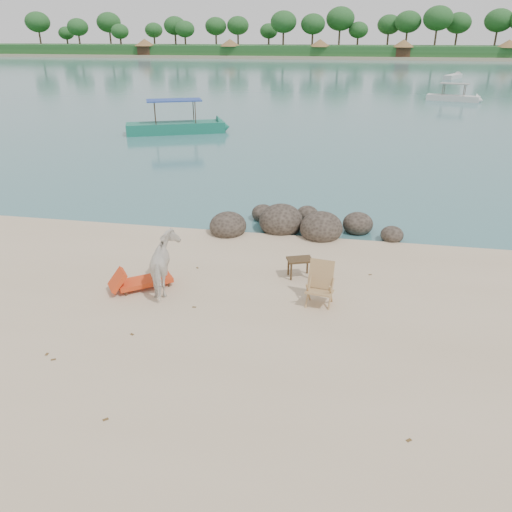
{
  "coord_description": "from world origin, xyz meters",
  "views": [
    {
      "loc": [
        2.45,
        -9.36,
        6.19
      ],
      "look_at": [
        0.34,
        2.0,
        1.0
      ],
      "focal_mm": 35.0,
      "sensor_mm": 36.0,
      "label": 1
    }
  ],
  "objects_px": {
    "lounge_chair": "(145,279)",
    "boat_near": "(174,105)",
    "deck_chair": "(320,287)",
    "cow": "(166,265)",
    "boulders": "(294,224)",
    "side_table": "(299,269)"
  },
  "relations": [
    {
      "from": "deck_chair",
      "to": "boat_near",
      "type": "xyz_separation_m",
      "value": [
        -11.15,
        21.81,
        1.24
      ]
    },
    {
      "from": "cow",
      "to": "boat_near",
      "type": "bearing_deg",
      "value": -88.87
    },
    {
      "from": "lounge_chair",
      "to": "boat_near",
      "type": "relative_size",
      "value": 0.24
    },
    {
      "from": "boulders",
      "to": "lounge_chair",
      "type": "xyz_separation_m",
      "value": [
        -3.39,
        -4.91,
        0.04
      ]
    },
    {
      "from": "side_table",
      "to": "boat_near",
      "type": "height_order",
      "value": "boat_near"
    },
    {
      "from": "deck_chair",
      "to": "boulders",
      "type": "bearing_deg",
      "value": 111.88
    },
    {
      "from": "cow",
      "to": "boat_near",
      "type": "distance_m",
      "value": 22.88
    },
    {
      "from": "side_table",
      "to": "lounge_chair",
      "type": "xyz_separation_m",
      "value": [
        -3.93,
        -1.36,
        -0.01
      ]
    },
    {
      "from": "side_table",
      "to": "boulders",
      "type": "bearing_deg",
      "value": 78.37
    },
    {
      "from": "lounge_chair",
      "to": "deck_chair",
      "type": "distance_m",
      "value": 4.59
    },
    {
      "from": "lounge_chair",
      "to": "deck_chair",
      "type": "height_order",
      "value": "deck_chair"
    },
    {
      "from": "cow",
      "to": "deck_chair",
      "type": "relative_size",
      "value": 1.61
    },
    {
      "from": "boulders",
      "to": "cow",
      "type": "height_order",
      "value": "cow"
    },
    {
      "from": "side_table",
      "to": "deck_chair",
      "type": "distance_m",
      "value": 1.6
    },
    {
      "from": "lounge_chair",
      "to": "side_table",
      "type": "bearing_deg",
      "value": -17.62
    },
    {
      "from": "cow",
      "to": "lounge_chair",
      "type": "bearing_deg",
      "value": -14.35
    },
    {
      "from": "boulders",
      "to": "deck_chair",
      "type": "distance_m",
      "value": 5.14
    },
    {
      "from": "deck_chair",
      "to": "cow",
      "type": "bearing_deg",
      "value": -173.17
    },
    {
      "from": "lounge_chair",
      "to": "boulders",
      "type": "bearing_deg",
      "value": 18.65
    },
    {
      "from": "lounge_chair",
      "to": "boat_near",
      "type": "xyz_separation_m",
      "value": [
        -6.58,
        21.72,
        1.51
      ]
    },
    {
      "from": "boulders",
      "to": "side_table",
      "type": "bearing_deg",
      "value": -81.33
    },
    {
      "from": "cow",
      "to": "side_table",
      "type": "relative_size",
      "value": 2.52
    }
  ]
}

